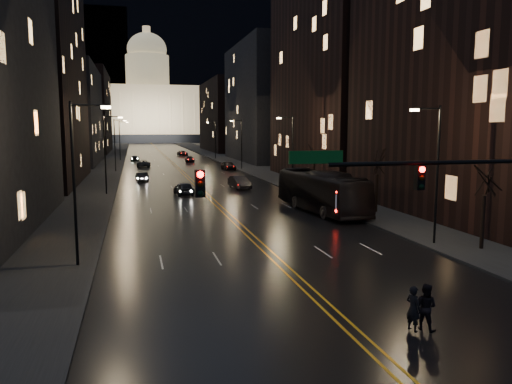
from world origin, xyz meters
TOP-DOWN VIEW (x-y plane):
  - ground at (0.00, 0.00)m, footprint 900.00×900.00m
  - road at (0.00, 130.00)m, footprint 20.00×320.00m
  - sidewalk_left at (-14.00, 130.00)m, footprint 8.00×320.00m
  - sidewalk_right at (14.00, 130.00)m, footprint 8.00×320.00m
  - center_line at (0.00, 130.00)m, footprint 0.62×320.00m
  - building_left_mid at (-21.00, 54.00)m, footprint 12.00×30.00m
  - building_left_far at (-21.00, 92.00)m, footprint 12.00×34.00m
  - building_left_dist at (-21.00, 140.00)m, footprint 12.00×40.00m
  - building_right_near at (21.00, 20.00)m, footprint 12.00×26.00m
  - building_right_tall at (21.00, 50.00)m, footprint 12.00×30.00m
  - building_right_mid at (21.00, 92.00)m, footprint 12.00×34.00m
  - building_right_dist at (21.00, 140.00)m, footprint 12.00×40.00m
  - mountain_ridge at (40.00, 380.00)m, footprint 520.00×60.00m
  - capitol at (0.00, 250.00)m, footprint 90.00×50.00m
  - traffic_signal at (5.91, -0.00)m, footprint 17.29×0.45m
  - streetlamp_right_near at (10.81, 10.00)m, footprint 2.13×0.25m
  - streetlamp_left_near at (-10.81, 10.00)m, footprint 2.13×0.25m
  - streetlamp_right_mid at (10.81, 40.00)m, footprint 2.13×0.25m
  - streetlamp_left_mid at (-10.81, 40.00)m, footprint 2.13×0.25m
  - streetlamp_right_far at (10.81, 70.00)m, footprint 2.13×0.25m
  - streetlamp_left_far at (-10.81, 70.00)m, footprint 2.13×0.25m
  - streetlamp_right_dist at (10.81, 100.00)m, footprint 2.13×0.25m
  - streetlamp_left_dist at (-10.81, 100.00)m, footprint 2.13×0.25m
  - tree_right_near at (13.00, 8.00)m, footprint 2.40×2.40m
  - tree_right_mid at (13.00, 22.00)m, footprint 2.40×2.40m
  - tree_right_far at (13.00, 38.00)m, footprint 2.40×2.40m
  - bus at (8.50, 23.91)m, footprint 4.28×13.53m
  - oncoming_car_a at (-2.50, 38.12)m, footprint 2.25×4.60m
  - oncoming_car_b at (-6.90, 53.40)m, footprint 1.87×4.25m
  - oncoming_car_c at (-6.13, 79.95)m, footprint 2.78×5.06m
  - oncoming_car_d at (-7.76, 97.61)m, footprint 2.01×4.46m
  - receding_car_a at (4.82, 42.39)m, footprint 2.26×5.01m
  - receding_car_b at (8.49, 69.70)m, footprint 2.33×4.89m
  - receding_car_c at (3.88, 90.96)m, footprint 1.98×4.60m
  - receding_car_d at (4.67, 115.95)m, footprint 2.68×5.13m
  - pedestrian_a at (2.23, -2.00)m, footprint 0.60×0.74m
  - pedestrian_b at (2.73, -2.00)m, footprint 0.92×0.99m

SIDE VIEW (x-z plane):
  - ground at x=0.00m, z-range 0.00..0.00m
  - road at x=0.00m, z-range 0.00..0.02m
  - center_line at x=0.00m, z-range 0.02..0.03m
  - sidewalk_left at x=-14.00m, z-range 0.00..0.16m
  - sidewalk_right at x=14.00m, z-range 0.00..0.16m
  - oncoming_car_d at x=-7.76m, z-range 0.00..1.27m
  - receding_car_c at x=3.88m, z-range 0.00..1.32m
  - oncoming_car_c at x=-6.13m, z-range 0.00..1.34m
  - oncoming_car_b at x=-6.90m, z-range 0.00..1.36m
  - receding_car_d at x=4.67m, z-range 0.00..1.38m
  - oncoming_car_a at x=-2.50m, z-range 0.00..1.51m
  - receding_car_a at x=4.82m, z-range 0.00..1.59m
  - receding_car_b at x=8.49m, z-range 0.00..1.61m
  - pedestrian_a at x=2.23m, z-range 0.00..1.75m
  - pedestrian_b at x=2.73m, z-range 0.00..1.80m
  - bus at x=8.50m, z-range 0.00..3.71m
  - tree_right_near at x=13.00m, z-range 1.20..7.85m
  - tree_right_mid at x=13.00m, z-range 1.20..7.85m
  - tree_right_far at x=13.00m, z-range 1.20..7.85m
  - streetlamp_right_near at x=10.81m, z-range 0.58..9.58m
  - streetlamp_left_near at x=-10.81m, z-range 0.58..9.58m
  - streetlamp_right_mid at x=10.81m, z-range 0.58..9.58m
  - streetlamp_left_mid at x=-10.81m, z-range 0.58..9.58m
  - streetlamp_right_far at x=10.81m, z-range 0.58..9.58m
  - streetlamp_left_far at x=-10.81m, z-range 0.58..9.58m
  - streetlamp_right_dist at x=10.81m, z-range 0.58..9.58m
  - streetlamp_left_dist at x=-10.81m, z-range 0.58..9.58m
  - traffic_signal at x=5.91m, z-range 1.60..8.60m
  - building_left_far at x=-21.00m, z-range 0.00..20.00m
  - building_right_dist at x=21.00m, z-range 0.00..22.00m
  - building_left_dist at x=-21.00m, z-range 0.00..24.00m
  - building_right_near at x=21.00m, z-range 0.00..24.00m
  - building_right_mid at x=21.00m, z-range 0.00..26.00m
  - building_left_mid at x=-21.00m, z-range 0.00..28.00m
  - capitol at x=0.00m, z-range -12.10..46.40m
  - building_right_tall at x=21.00m, z-range 0.00..38.00m
  - mountain_ridge at x=40.00m, z-range 0.00..130.00m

